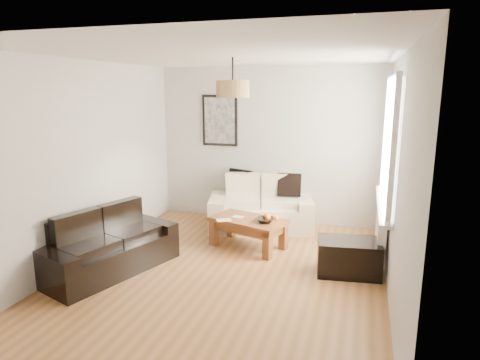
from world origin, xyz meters
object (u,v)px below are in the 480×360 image
(loveseat_cream, at_px, (260,204))
(sofa_leather, at_px, (108,243))
(ottoman, at_px, (348,257))
(coffee_table, at_px, (248,233))

(loveseat_cream, xyz_separation_m, sofa_leather, (-1.42, -2.13, -0.05))
(loveseat_cream, height_order, ottoman, loveseat_cream)
(loveseat_cream, xyz_separation_m, ottoman, (1.46, -1.37, -0.19))
(coffee_table, xyz_separation_m, ottoman, (1.42, -0.49, 0.00))
(ottoman, bearing_deg, loveseat_cream, 136.73)
(sofa_leather, bearing_deg, ottoman, -56.16)
(coffee_table, bearing_deg, loveseat_cream, 92.65)
(sofa_leather, height_order, ottoman, sofa_leather)
(sofa_leather, bearing_deg, coffee_table, -30.39)
(loveseat_cream, distance_m, sofa_leather, 2.56)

